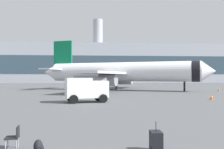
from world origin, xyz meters
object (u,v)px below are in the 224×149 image
(service_truck, at_px, (90,84))
(safety_cone_near, at_px, (212,97))
(rolling_suitcase, at_px, (156,141))
(safety_cone_mid, at_px, (219,89))
(traveller_backpack, at_px, (39,147))
(airplane_at_gate, at_px, (121,72))
(gate_chair, at_px, (14,136))
(cargo_van, at_px, (86,89))

(service_truck, bearing_deg, safety_cone_near, -37.71)
(rolling_suitcase, bearing_deg, safety_cone_mid, 59.37)
(safety_cone_near, relative_size, rolling_suitcase, 0.61)
(safety_cone_mid, relative_size, traveller_backpack, 1.35)
(airplane_at_gate, bearing_deg, gate_chair, -102.35)
(safety_cone_near, bearing_deg, cargo_van, -172.93)
(traveller_backpack, bearing_deg, safety_cone_near, 50.40)
(safety_cone_mid, xyz_separation_m, gate_chair, (-26.67, -35.42, 0.18))
(airplane_at_gate, distance_m, rolling_suitcase, 41.06)
(traveller_backpack, height_order, gate_chair, gate_chair)
(service_truck, relative_size, gate_chair, 6.13)
(service_truck, bearing_deg, gate_chair, -94.95)
(cargo_van, height_order, safety_cone_mid, cargo_van)
(cargo_van, height_order, gate_chair, cargo_van)
(service_truck, height_order, traveller_backpack, service_truck)
(cargo_van, relative_size, safety_cone_mid, 7.32)
(safety_cone_near, bearing_deg, traveller_backpack, -129.60)
(cargo_van, bearing_deg, safety_cone_near, 7.07)
(safety_cone_mid, height_order, rolling_suitcase, rolling_suitcase)
(cargo_van, relative_size, gate_chair, 5.51)
(cargo_van, xyz_separation_m, rolling_suitcase, (2.93, -17.77, -1.06))
(rolling_suitcase, height_order, traveller_backpack, rolling_suitcase)
(rolling_suitcase, xyz_separation_m, gate_chair, (-5.25, 0.75, 0.11))
(cargo_van, relative_size, rolling_suitcase, 4.30)
(safety_cone_near, distance_m, safety_cone_mid, 19.14)
(service_truck, bearing_deg, traveller_backpack, -92.97)
(safety_cone_mid, distance_m, traveller_backpack, 44.18)
(rolling_suitcase, bearing_deg, cargo_van, 99.37)
(safety_cone_near, bearing_deg, gate_chair, -132.16)
(cargo_van, bearing_deg, safety_cone_mid, 37.07)
(airplane_at_gate, distance_m, gate_chair, 41.10)
(cargo_van, distance_m, rolling_suitcase, 18.05)
(safety_cone_near, distance_m, traveller_backpack, 25.19)
(cargo_van, xyz_separation_m, safety_cone_mid, (24.35, 18.39, -1.13))
(safety_cone_near, height_order, gate_chair, gate_chair)
(airplane_at_gate, relative_size, cargo_van, 7.17)
(service_truck, height_order, safety_cone_mid, service_truck)
(rolling_suitcase, height_order, gate_chair, rolling_suitcase)
(airplane_at_gate, xyz_separation_m, service_truck, (-6.16, -9.98, -2.05))
(cargo_van, bearing_deg, gate_chair, -97.76)
(airplane_at_gate, xyz_separation_m, safety_cone_near, (8.31, -21.17, -3.33))
(service_truck, distance_m, gate_chair, 30.18)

